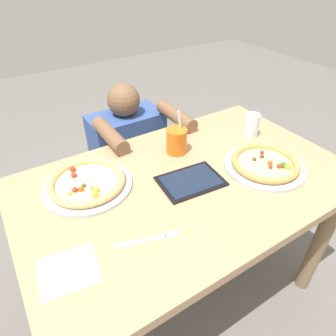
% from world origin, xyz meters
% --- Properties ---
extents(ground_plane, '(8.00, 8.00, 0.00)m').
position_xyz_m(ground_plane, '(0.00, 0.00, 0.00)').
color(ground_plane, '#66605B').
extents(dining_table, '(1.29, 0.80, 0.75)m').
position_xyz_m(dining_table, '(0.00, 0.00, 0.64)').
color(dining_table, tan).
rests_on(dining_table, ground).
extents(pizza_near, '(0.33, 0.33, 0.04)m').
position_xyz_m(pizza_near, '(0.31, -0.10, 0.77)').
color(pizza_near, '#B7B7BC').
rests_on(pizza_near, dining_table).
extents(pizza_far, '(0.34, 0.34, 0.04)m').
position_xyz_m(pizza_far, '(-0.35, 0.17, 0.77)').
color(pizza_far, '#B7B7BC').
rests_on(pizza_far, dining_table).
extents(drink_cup_colored, '(0.09, 0.09, 0.19)m').
position_xyz_m(drink_cup_colored, '(0.07, 0.19, 0.81)').
color(drink_cup_colored, orange).
rests_on(drink_cup_colored, dining_table).
extents(water_cup_clear, '(0.07, 0.07, 0.11)m').
position_xyz_m(water_cup_clear, '(0.45, 0.12, 0.81)').
color(water_cup_clear, silver).
rests_on(water_cup_clear, dining_table).
extents(paper_napkin, '(0.18, 0.17, 0.00)m').
position_xyz_m(paper_napkin, '(-0.52, -0.15, 0.75)').
color(paper_napkin, white).
rests_on(paper_napkin, dining_table).
extents(fork, '(0.20, 0.08, 0.00)m').
position_xyz_m(fork, '(-0.27, -0.18, 0.75)').
color(fork, silver).
rests_on(fork, dining_table).
extents(tablet, '(0.25, 0.19, 0.01)m').
position_xyz_m(tablet, '(0.00, -0.02, 0.75)').
color(tablet, black).
rests_on(tablet, dining_table).
extents(diner_seated, '(0.44, 0.53, 0.92)m').
position_xyz_m(diner_seated, '(0.04, 0.65, 0.40)').
color(diner_seated, '#333847').
rests_on(diner_seated, ground).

